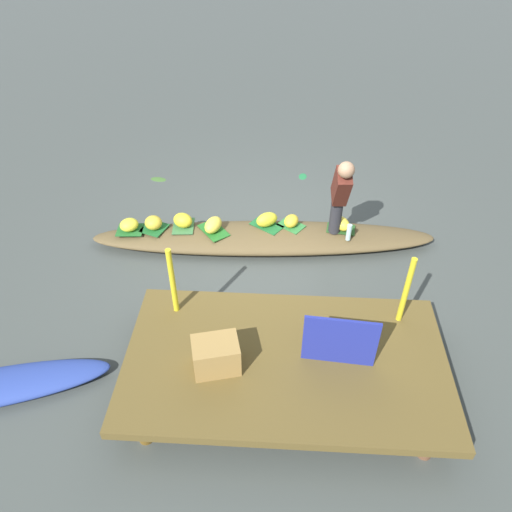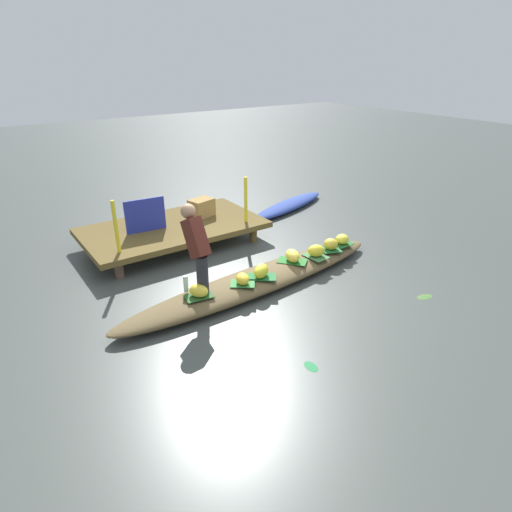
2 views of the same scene
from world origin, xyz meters
The scene contains 25 objects.
canal_water centered at (0.00, 0.00, 0.00)m, with size 40.00×40.00×0.00m, color #424744.
dock_platform centered at (-0.32, 2.25, 0.31)m, with size 3.20×1.80×0.37m.
vendor_boat centered at (0.00, 0.00, 0.12)m, with size 4.69×0.74×0.24m, color brown.
leaf_mat_0 centered at (-1.05, -0.11, 0.24)m, with size 0.38×0.24×0.01m, color #265021.
banana_bunch_0 centered at (-1.05, -0.11, 0.33)m, with size 0.27×0.18×0.18m, color yellow.
leaf_mat_1 centered at (0.68, 0.03, 0.24)m, with size 0.45×0.26×0.01m, color #236824.
banana_bunch_1 centered at (0.68, 0.03, 0.33)m, with size 0.32×0.20×0.19m, color yellow.
leaf_mat_2 centered at (1.10, -0.05, 0.24)m, with size 0.38×0.28×0.01m, color #396E3D.
banana_bunch_2 centered at (1.10, -0.05, 0.34)m, with size 0.27×0.22×0.20m, color yellow.
leaf_mat_3 centered at (-0.04, -0.13, 0.24)m, with size 0.43×0.25×0.01m, color #1D622E.
banana_bunch_3 centered at (-0.04, -0.13, 0.34)m, with size 0.31×0.19×0.20m, color yellow.
leaf_mat_4 centered at (1.82, 0.08, 0.24)m, with size 0.35×0.29×0.01m, color #216028.
banana_bunch_4 centered at (1.82, 0.08, 0.32)m, with size 0.25×0.22×0.17m, color yellow.
leaf_mat_5 centered at (1.50, 0.03, 0.24)m, with size 0.32×0.31×0.01m, color #1C5C29.
banana_bunch_5 centered at (1.50, 0.03, 0.33)m, with size 0.23×0.24×0.19m, color gold.
leaf_mat_6 centered at (-0.37, -0.14, 0.24)m, with size 0.34×0.24×0.01m, color #317938.
banana_bunch_6 centered at (-0.37, -0.14, 0.32)m, with size 0.25×0.19×0.15m, color yellow.
vendor_person centered at (-0.96, 0.05, 0.92)m, with size 0.21×0.51×1.21m.
water_bottle centered at (-1.13, 0.12, 0.35)m, with size 0.06×0.06×0.24m, color silver.
market_banner centered at (-0.82, 2.25, 0.66)m, with size 0.71×0.03×0.59m, color navy.
railing_post_west centered at (-1.52, 1.65, 0.79)m, with size 0.06×0.06×0.85m, color yellow.
railing_post_east centered at (0.88, 1.65, 0.79)m, with size 0.06×0.06×0.85m, color yellow.
produce_crate centered at (0.35, 2.38, 0.54)m, with size 0.44×0.32×0.34m, color #9E7A41.
drifting_plant_0 centered at (-0.57, -1.86, 0.00)m, with size 0.21×0.13×0.01m, color #23763F.
drifting_plant_1 centered at (1.82, -1.63, 0.00)m, with size 0.26×0.14×0.01m, color #41692D.
Camera 1 is at (-0.21, 5.33, 4.28)m, focal length 34.56 mm.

